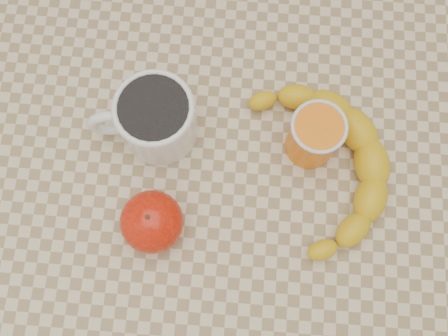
# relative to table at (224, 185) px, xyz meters

# --- Properties ---
(ground) EXTENTS (3.00, 3.00, 0.00)m
(ground) POSITION_rel_table_xyz_m (0.00, 0.00, -0.66)
(ground) COLOR tan
(ground) RESTS_ON ground
(table) EXTENTS (0.80, 0.80, 0.75)m
(table) POSITION_rel_table_xyz_m (0.00, 0.00, 0.00)
(table) COLOR #CCB990
(table) RESTS_ON ground
(coffee_mug) EXTENTS (0.16, 0.12, 0.09)m
(coffee_mug) POSITION_rel_table_xyz_m (-0.10, 0.06, 0.14)
(coffee_mug) COLOR white
(coffee_mug) RESTS_ON table
(orange_juice_glass) EXTENTS (0.08, 0.08, 0.09)m
(orange_juice_glass) POSITION_rel_table_xyz_m (0.12, 0.05, 0.13)
(orange_juice_glass) COLOR orange
(orange_juice_glass) RESTS_ON table
(apple) EXTENTS (0.10, 0.10, 0.08)m
(apple) POSITION_rel_table_xyz_m (-0.09, -0.08, 0.12)
(apple) COLOR #9A0E05
(apple) RESTS_ON table
(banana) EXTENTS (0.35, 0.40, 0.05)m
(banana) POSITION_rel_table_xyz_m (0.14, 0.01, 0.11)
(banana) COLOR gold
(banana) RESTS_ON table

